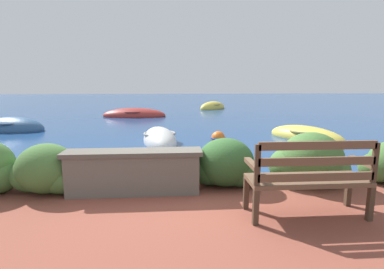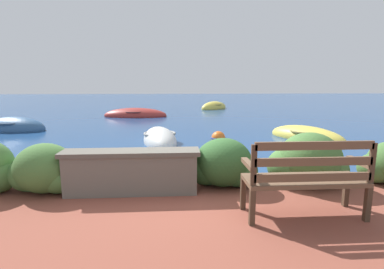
{
  "view_description": "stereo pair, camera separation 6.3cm",
  "coord_description": "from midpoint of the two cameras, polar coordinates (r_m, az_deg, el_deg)",
  "views": [
    {
      "loc": [
        -0.2,
        -4.64,
        1.77
      ],
      "look_at": [
        0.42,
        3.66,
        0.3
      ],
      "focal_mm": 28.0,
      "sensor_mm": 36.0,
      "label": 1
    },
    {
      "loc": [
        -0.13,
        -4.64,
        1.77
      ],
      "look_at": [
        0.42,
        3.66,
        0.3
      ],
      "focal_mm": 28.0,
      "sensor_mm": 36.0,
      "label": 2
    }
  ],
  "objects": [
    {
      "name": "rowboat_mid",
      "position": [
        10.04,
        21.06,
        -0.44
      ],
      "size": [
        2.18,
        2.7,
        0.71
      ],
      "rotation": [
        0.0,
        0.0,
        2.12
      ],
      "color": "#DBC64C",
      "rests_on": "ground_plane"
    },
    {
      "name": "hedge_clump_centre",
      "position": [
        4.55,
        -11.1,
        -6.88
      ],
      "size": [
        0.81,
        0.58,
        0.55
      ],
      "color": "#284C23",
      "rests_on": "patio_terrace"
    },
    {
      "name": "stone_wall",
      "position": [
        4.29,
        -11.05,
        -6.94
      ],
      "size": [
        1.9,
        0.39,
        0.61
      ],
      "color": "#666056",
      "rests_on": "patio_terrace"
    },
    {
      "name": "mooring_buoy",
      "position": [
        9.16,
        5.24,
        -0.68
      ],
      "size": [
        0.47,
        0.47,
        0.42
      ],
      "color": "orange",
      "rests_on": "ground_plane"
    },
    {
      "name": "rowboat_distant",
      "position": [
        19.77,
        4.29,
        5.08
      ],
      "size": [
        2.27,
        2.2,
        0.87
      ],
      "rotation": [
        0.0,
        0.0,
        3.89
      ],
      "color": "#DBC64C",
      "rests_on": "ground_plane"
    },
    {
      "name": "hedge_clump_left",
      "position": [
        4.72,
        -25.96,
        -6.3
      ],
      "size": [
        1.03,
        0.74,
        0.7
      ],
      "color": "#426B33",
      "rests_on": "patio_terrace"
    },
    {
      "name": "hedge_clump_far_right",
      "position": [
        4.86,
        21.59,
        -4.99
      ],
      "size": [
        1.19,
        0.85,
        0.81
      ],
      "color": "#426B33",
      "rests_on": "patio_terrace"
    },
    {
      "name": "rowboat_far",
      "position": [
        12.75,
        -30.59,
        1.0
      ],
      "size": [
        2.54,
        1.64,
        0.88
      ],
      "rotation": [
        0.0,
        0.0,
        6.08
      ],
      "color": "#2D517A",
      "rests_on": "ground_plane"
    },
    {
      "name": "hedge_clump_right",
      "position": [
        4.53,
        6.19,
        -5.83
      ],
      "size": [
        1.07,
        0.77,
        0.73
      ],
      "color": "#2D5628",
      "rests_on": "patio_terrace"
    },
    {
      "name": "park_bench",
      "position": [
        3.68,
        21.36,
        -7.52
      ],
      "size": [
        1.38,
        0.48,
        0.93
      ],
      "rotation": [
        0.0,
        0.0,
        -0.04
      ],
      "color": "#433123",
      "rests_on": "patio_terrace"
    },
    {
      "name": "rowboat_outer",
      "position": [
        15.64,
        -10.6,
        3.61
      ],
      "size": [
        3.3,
        1.53,
        0.78
      ],
      "rotation": [
        0.0,
        0.0,
        6.2
      ],
      "color": "#9E2D28",
      "rests_on": "ground_plane"
    },
    {
      "name": "ground_plane",
      "position": [
        4.97,
        -1.66,
        -10.83
      ],
      "size": [
        80.0,
        80.0,
        0.0
      ],
      "color": "navy"
    },
    {
      "name": "rowboat_nearest",
      "position": [
        8.82,
        -5.94,
        -1.15
      ],
      "size": [
        1.29,
        2.35,
        0.79
      ],
      "rotation": [
        0.0,
        0.0,
        4.88
      ],
      "color": "silver",
      "rests_on": "ground_plane"
    }
  ]
}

